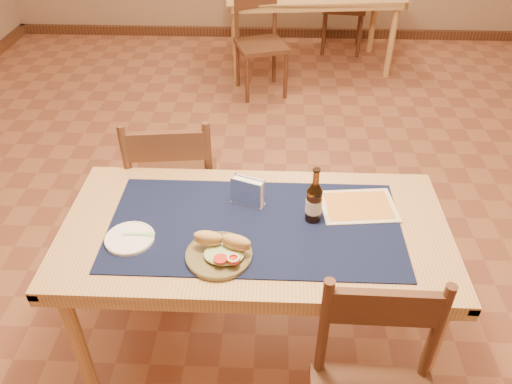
{
  "coord_description": "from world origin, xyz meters",
  "views": [
    {
      "loc": [
        0.07,
        -2.35,
        2.11
      ],
      "look_at": [
        0.0,
        -0.7,
        0.85
      ],
      "focal_mm": 35.0,
      "sensor_mm": 36.0,
      "label": 1
    }
  ],
  "objects_px": {
    "sandwich_plate": "(221,251)",
    "napkin_holder": "(248,192)",
    "main_table": "(255,241)",
    "back_table": "(311,0)",
    "chair_main_far": "(175,186)",
    "beer_bottle": "(314,201)"
  },
  "relations": [
    {
      "from": "main_table",
      "to": "sandwich_plate",
      "type": "bearing_deg",
      "value": -122.64
    },
    {
      "from": "main_table",
      "to": "beer_bottle",
      "type": "bearing_deg",
      "value": 11.12
    },
    {
      "from": "chair_main_far",
      "to": "napkin_holder",
      "type": "bearing_deg",
      "value": -46.49
    },
    {
      "from": "main_table",
      "to": "back_table",
      "type": "xyz_separation_m",
      "value": [
        0.4,
        3.44,
        0.0
      ]
    },
    {
      "from": "back_table",
      "to": "chair_main_far",
      "type": "height_order",
      "value": "chair_main_far"
    },
    {
      "from": "sandwich_plate",
      "to": "chair_main_far",
      "type": "bearing_deg",
      "value": 113.45
    },
    {
      "from": "main_table",
      "to": "back_table",
      "type": "distance_m",
      "value": 3.47
    },
    {
      "from": "beer_bottle",
      "to": "napkin_holder",
      "type": "distance_m",
      "value": 0.29
    },
    {
      "from": "back_table",
      "to": "napkin_holder",
      "type": "height_order",
      "value": "napkin_holder"
    },
    {
      "from": "sandwich_plate",
      "to": "beer_bottle",
      "type": "distance_m",
      "value": 0.44
    },
    {
      "from": "sandwich_plate",
      "to": "back_table",
      "type": "bearing_deg",
      "value": 81.87
    },
    {
      "from": "back_table",
      "to": "sandwich_plate",
      "type": "bearing_deg",
      "value": -98.13
    },
    {
      "from": "sandwich_plate",
      "to": "beer_bottle",
      "type": "bearing_deg",
      "value": 33.34
    },
    {
      "from": "back_table",
      "to": "beer_bottle",
      "type": "height_order",
      "value": "beer_bottle"
    },
    {
      "from": "napkin_holder",
      "to": "sandwich_plate",
      "type": "bearing_deg",
      "value": -104.26
    },
    {
      "from": "main_table",
      "to": "chair_main_far",
      "type": "height_order",
      "value": "chair_main_far"
    },
    {
      "from": "sandwich_plate",
      "to": "napkin_holder",
      "type": "relative_size",
      "value": 1.65
    },
    {
      "from": "chair_main_far",
      "to": "sandwich_plate",
      "type": "distance_m",
      "value": 0.89
    },
    {
      "from": "main_table",
      "to": "beer_bottle",
      "type": "height_order",
      "value": "beer_bottle"
    },
    {
      "from": "napkin_holder",
      "to": "back_table",
      "type": "bearing_deg",
      "value": 82.5
    },
    {
      "from": "beer_bottle",
      "to": "napkin_holder",
      "type": "height_order",
      "value": "beer_bottle"
    },
    {
      "from": "napkin_holder",
      "to": "chair_main_far",
      "type": "bearing_deg",
      "value": 133.51
    }
  ]
}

